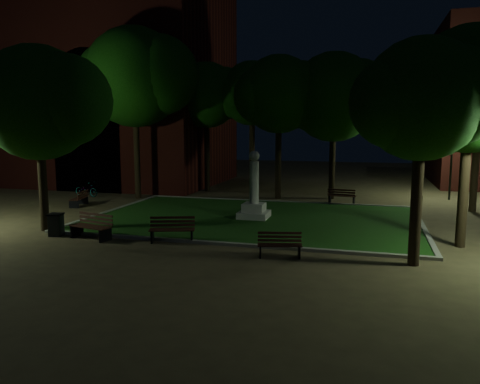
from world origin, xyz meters
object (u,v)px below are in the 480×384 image
object	(u,v)px
bench_far_side	(342,196)
bench_near_left	(172,230)
bench_left_side	(80,199)
trash_bin	(56,225)
monument	(254,200)
bench_west_near	(92,227)
bench_near_right	(280,245)
bicycle	(86,189)

from	to	relation	value
bench_far_side	bench_near_left	bearing A→B (deg)	68.67
bench_left_side	trash_bin	bearing A→B (deg)	14.35
monument	bench_west_near	size ratio (longest dim) A/B	1.68
monument	bench_far_side	bearing A→B (deg)	57.15
bench_west_near	bench_near_left	bearing A→B (deg)	21.55
bench_near_right	trash_bin	distance (m)	9.32
bench_near_right	bench_far_side	xyz separation A→B (m)	(1.38, 11.87, 0.02)
bench_near_left	bicycle	distance (m)	13.65
bench_far_side	trash_bin	world-z (taller)	trash_bin
bench_west_near	trash_bin	size ratio (longest dim) A/B	2.06
bench_near_left	bench_far_side	distance (m)	12.34
bench_near_left	trash_bin	size ratio (longest dim) A/B	1.98
bench_left_side	bicycle	xyz separation A→B (m)	(-1.74, 3.25, 0.07)
monument	bicycle	bearing A→B (deg)	160.45
bench_left_side	bicycle	bearing A→B (deg)	-164.63
bench_west_near	bicycle	size ratio (longest dim) A/B	1.06
monument	bench_near_left	world-z (taller)	monument
bench_near_right	bicycle	distance (m)	17.67
bench_near_right	bicycle	size ratio (longest dim) A/B	0.88
trash_bin	monument	bearing A→B (deg)	38.41
monument	bicycle	xyz separation A→B (m)	(-11.98, 4.25, -0.49)
bench_west_near	bench_far_side	distance (m)	14.48
bench_left_side	bench_far_side	distance (m)	14.82
bench_far_side	trash_bin	distance (m)	15.57
bench_left_side	bench_near_right	bearing A→B (deg)	48.11
bench_near_right	bench_left_side	xyz separation A→B (m)	(-12.63, 7.04, 0.01)
bench_west_near	bench_far_side	size ratio (longest dim) A/B	1.17
bench_west_near	bicycle	world-z (taller)	bench_west_near
bench_left_side	bench_far_side	world-z (taller)	bench_far_side
bench_near_right	bicycle	xyz separation A→B (m)	(-14.37, 10.29, 0.08)
trash_bin	bench_far_side	bearing A→B (deg)	46.65
monument	bench_near_right	xyz separation A→B (m)	(2.39, -6.03, -0.57)
bench_near_right	trash_bin	bearing A→B (deg)	163.99
trash_bin	bicycle	size ratio (longest dim) A/B	0.52
bench_west_near	bench_near_right	bearing A→B (deg)	10.00
bench_near_left	bench_far_side	world-z (taller)	bench_near_left
bench_far_side	monument	bearing A→B (deg)	63.73
bench_near_left	bench_near_right	size ratio (longest dim) A/B	1.16
monument	trash_bin	distance (m)	8.84
bench_near_right	bench_far_side	world-z (taller)	bench_far_side
bench_near_left	bench_near_right	xyz separation A→B (m)	(4.39, -0.97, -0.06)
bench_far_side	bench_near_right	bearing A→B (deg)	89.95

